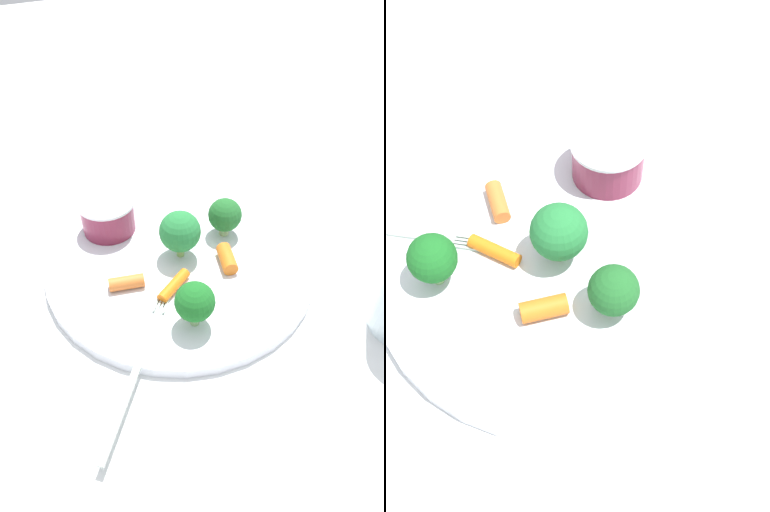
# 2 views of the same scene
# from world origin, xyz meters

# --- Properties ---
(ground_plane) EXTENTS (2.40, 2.40, 0.00)m
(ground_plane) POSITION_xyz_m (0.00, 0.00, 0.00)
(ground_plane) COLOR silver
(plate) EXTENTS (0.30, 0.30, 0.01)m
(plate) POSITION_xyz_m (0.00, 0.00, 0.01)
(plate) COLOR silver
(plate) RESTS_ON ground_plane
(sauce_cup) EXTENTS (0.06, 0.06, 0.04)m
(sauce_cup) POSITION_xyz_m (-0.08, -0.06, 0.03)
(sauce_cup) COLOR maroon
(sauce_cup) RESTS_ON plate
(broccoli_floret_0) EXTENTS (0.04, 0.04, 0.05)m
(broccoli_floret_0) POSITION_xyz_m (0.09, -0.03, 0.04)
(broccoli_floret_0) COLOR #8BB672
(broccoli_floret_0) RESTS_ON plate
(broccoli_floret_1) EXTENTS (0.05, 0.05, 0.06)m
(broccoli_floret_1) POSITION_xyz_m (0.00, 0.00, 0.05)
(broccoli_floret_1) COLOR #7FAC5C
(broccoli_floret_1) RESTS_ON plate
(broccoli_floret_2) EXTENTS (0.04, 0.04, 0.05)m
(broccoli_floret_2) POSITION_xyz_m (-0.01, 0.06, 0.04)
(broccoli_floret_2) COLOR #8EAC72
(broccoli_floret_2) RESTS_ON plate
(carrot_stick_0) EXTENTS (0.03, 0.04, 0.01)m
(carrot_stick_0) POSITION_xyz_m (0.04, -0.03, 0.02)
(carrot_stick_0) COLOR orange
(carrot_stick_0) RESTS_ON plate
(carrot_stick_1) EXTENTS (0.02, 0.04, 0.01)m
(carrot_stick_1) POSITION_xyz_m (0.02, -0.07, 0.02)
(carrot_stick_1) COLOR orange
(carrot_stick_1) RESTS_ON plate
(carrot_stick_2) EXTENTS (0.04, 0.02, 0.02)m
(carrot_stick_2) POSITION_xyz_m (0.04, 0.04, 0.02)
(carrot_stick_2) COLOR orange
(carrot_stick_2) RESTS_ON plate
(fork) EXTENTS (0.15, 0.12, 0.00)m
(fork) POSITION_xyz_m (0.11, -0.09, 0.01)
(fork) COLOR #ADBEB3
(fork) RESTS_ON plate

